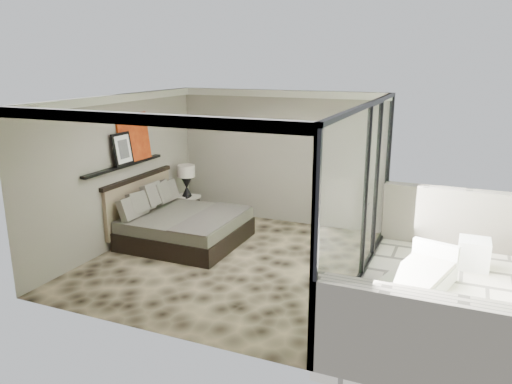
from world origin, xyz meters
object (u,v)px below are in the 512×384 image
at_px(bed, 181,225).
at_px(lounger, 420,278).
at_px(nightstand, 186,209).
at_px(ottoman, 474,254).
at_px(table_lamp, 186,176).

relative_size(bed, lounger, 1.31).
height_order(nightstand, ottoman, ottoman).
distance_m(bed, table_lamp, 1.57).
distance_m(table_lamp, lounger, 5.37).
relative_size(ottoman, lounger, 0.31).
bearing_deg(bed, ottoman, 9.52).
height_order(bed, lounger, bed).
bearing_deg(table_lamp, lounger, -17.93).
bearing_deg(nightstand, table_lamp, 95.32).
bearing_deg(ottoman, bed, -170.48).
distance_m(bed, nightstand, 1.42).
relative_size(bed, ottoman, 4.23).
xyz_separation_m(bed, ottoman, (5.18, 0.87, -0.09)).
height_order(bed, ottoman, bed).
xyz_separation_m(bed, nightstand, (-0.63, 1.27, -0.10)).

